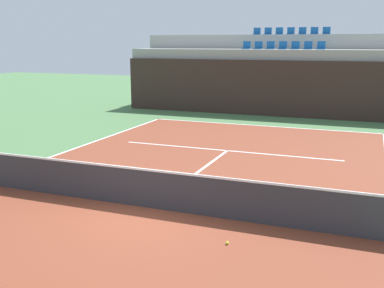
{
  "coord_description": "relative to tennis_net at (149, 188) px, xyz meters",
  "views": [
    {
      "loc": [
        4.76,
        -9.35,
        3.91
      ],
      "look_at": [
        0.32,
        2.0,
        1.2
      ],
      "focal_mm": 42.82,
      "sensor_mm": 36.0,
      "label": 1
    }
  ],
  "objects": [
    {
      "name": "service_line_far",
      "position": [
        0.0,
        6.4,
        -0.5
      ],
      "size": [
        8.26,
        0.1,
        0.0
      ],
      "primitive_type": "cube",
      "color": "white",
      "rests_on": "court_surface"
    },
    {
      "name": "stands_tier_lower",
      "position": [
        0.0,
        16.57,
        1.26
      ],
      "size": [
        17.5,
        2.4,
        3.54
      ],
      "primitive_type": "cube",
      "color": "#9E9E99",
      "rests_on": "ground_plane"
    },
    {
      "name": "seating_row_lower",
      "position": [
        -0.0,
        16.66,
        3.16
      ],
      "size": [
        4.58,
        0.44,
        0.44
      ],
      "color": "#145193",
      "rests_on": "stands_tier_lower"
    },
    {
      "name": "centre_service_line",
      "position": [
        0.0,
        3.2,
        -0.5
      ],
      "size": [
        0.1,
        6.4,
        0.0
      ],
      "primitive_type": "cube",
      "color": "white",
      "rests_on": "court_surface"
    },
    {
      "name": "tennis_ball_0",
      "position": [
        2.36,
        -1.29,
        -0.47
      ],
      "size": [
        0.07,
        0.07,
        0.07
      ],
      "primitive_type": "sphere",
      "color": "#CCE033",
      "rests_on": "court_surface"
    },
    {
      "name": "ground_plane",
      "position": [
        0.0,
        0.0,
        -0.51
      ],
      "size": [
        80.0,
        80.0,
        0.0
      ],
      "primitive_type": "plane",
      "color": "#477042"
    },
    {
      "name": "back_wall",
      "position": [
        0.0,
        15.22,
        0.99
      ],
      "size": [
        17.5,
        0.3,
        2.99
      ],
      "primitive_type": "cube",
      "color": "#33231E",
      "rests_on": "ground_plane"
    },
    {
      "name": "seating_row_upper",
      "position": [
        -0.0,
        19.06,
        3.98
      ],
      "size": [
        4.58,
        0.44,
        0.44
      ],
      "color": "#145193",
      "rests_on": "stands_tier_upper"
    },
    {
      "name": "tennis_net",
      "position": [
        0.0,
        0.0,
        0.0
      ],
      "size": [
        11.08,
        0.08,
        1.07
      ],
      "color": "black",
      "rests_on": "court_surface"
    },
    {
      "name": "baseline_far",
      "position": [
        0.0,
        11.95,
        -0.5
      ],
      "size": [
        11.0,
        0.1,
        0.0
      ],
      "primitive_type": "cube",
      "color": "white",
      "rests_on": "court_surface"
    },
    {
      "name": "stands_tier_upper",
      "position": [
        0.0,
        18.97,
        1.68
      ],
      "size": [
        17.5,
        2.4,
        4.37
      ],
      "primitive_type": "cube",
      "color": "#9E9E99",
      "rests_on": "ground_plane"
    },
    {
      "name": "court_surface",
      "position": [
        0.0,
        0.0,
        -0.5
      ],
      "size": [
        11.0,
        24.0,
        0.01
      ],
      "primitive_type": "cube",
      "color": "brown",
      "rests_on": "ground_plane"
    }
  ]
}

